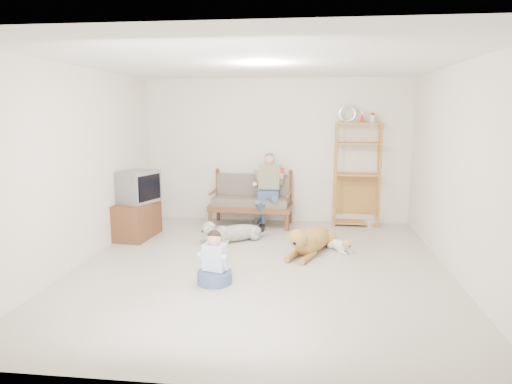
# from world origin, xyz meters

# --- Properties ---
(floor) EXTENTS (5.50, 5.50, 0.00)m
(floor) POSITION_xyz_m (0.00, 0.00, 0.00)
(floor) COLOR beige
(floor) RESTS_ON ground
(ceiling) EXTENTS (5.50, 5.50, 0.00)m
(ceiling) POSITION_xyz_m (0.00, 0.00, 2.70)
(ceiling) COLOR white
(ceiling) RESTS_ON ground
(wall_back) EXTENTS (5.00, 0.00, 5.00)m
(wall_back) POSITION_xyz_m (0.00, 2.75, 1.35)
(wall_back) COLOR silver
(wall_back) RESTS_ON ground
(wall_front) EXTENTS (5.00, 0.00, 5.00)m
(wall_front) POSITION_xyz_m (0.00, -2.75, 1.35)
(wall_front) COLOR silver
(wall_front) RESTS_ON ground
(wall_left) EXTENTS (0.00, 5.50, 5.50)m
(wall_left) POSITION_xyz_m (-2.50, 0.00, 1.35)
(wall_left) COLOR silver
(wall_left) RESTS_ON ground
(wall_right) EXTENTS (0.00, 5.50, 5.50)m
(wall_right) POSITION_xyz_m (2.50, 0.00, 1.35)
(wall_right) COLOR silver
(wall_right) RESTS_ON ground
(loveseat) EXTENTS (1.53, 0.77, 0.95)m
(loveseat) POSITION_xyz_m (-0.43, 2.36, 0.49)
(loveseat) COLOR brown
(loveseat) RESTS_ON ground
(man) EXTENTS (0.51, 0.73, 1.18)m
(man) POSITION_xyz_m (-0.12, 2.18, 0.62)
(man) COLOR #475682
(man) RESTS_ON loveseat
(etagere) EXTENTS (0.84, 0.37, 2.21)m
(etagere) POSITION_xyz_m (1.50, 2.55, 0.97)
(etagere) COLOR #BE883B
(etagere) RESTS_ON ground
(book_stack) EXTENTS (0.24, 0.21, 0.13)m
(book_stack) POSITION_xyz_m (1.79, 2.48, 0.06)
(book_stack) COLOR silver
(book_stack) RESTS_ON ground
(tv_stand) EXTENTS (0.57, 0.94, 0.60)m
(tv_stand) POSITION_xyz_m (-2.23, 1.27, 0.30)
(tv_stand) COLOR brown
(tv_stand) RESTS_ON ground
(crt_tv) EXTENTS (0.69, 0.76, 0.52)m
(crt_tv) POSITION_xyz_m (-2.19, 1.29, 0.86)
(crt_tv) COLOR slate
(crt_tv) RESTS_ON tv_stand
(wall_outlet) EXTENTS (0.12, 0.02, 0.08)m
(wall_outlet) POSITION_xyz_m (-1.25, 2.73, 0.30)
(wall_outlet) COLOR white
(wall_outlet) RESTS_ON ground
(golden_retriever) EXTENTS (0.75, 1.48, 0.47)m
(golden_retriever) POSITION_xyz_m (0.67, 0.74, 0.19)
(golden_retriever) COLOR #A47D39
(golden_retriever) RESTS_ON ground
(shaggy_dog) EXTENTS (1.08, 0.82, 0.38)m
(shaggy_dog) POSITION_xyz_m (-0.62, 1.18, 0.15)
(shaggy_dog) COLOR white
(shaggy_dog) RESTS_ON ground
(terrier) EXTENTS (0.38, 0.52, 0.22)m
(terrier) POSITION_xyz_m (1.13, 0.87, 0.09)
(terrier) COLOR white
(terrier) RESTS_ON ground
(child) EXTENTS (0.43, 0.43, 0.68)m
(child) POSITION_xyz_m (-0.50, -0.62, 0.24)
(child) COLOR #475682
(child) RESTS_ON ground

